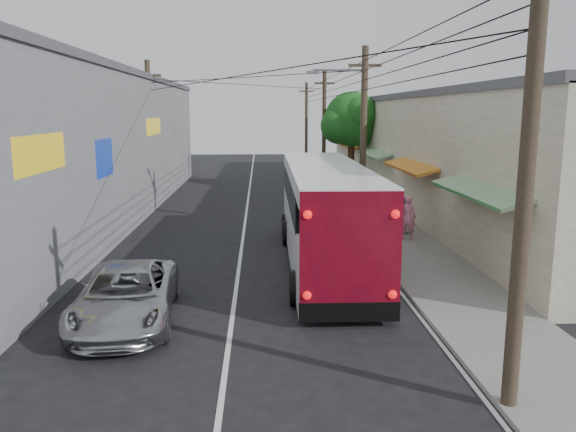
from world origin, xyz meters
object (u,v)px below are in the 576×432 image
Objects in this scene: parked_car_far at (307,171)px; jeepney at (126,295)px; pedestrian_far at (401,215)px; pedestrian_near at (408,218)px; coach_bus at (325,213)px; parked_car_mid at (315,193)px; parked_suv at (330,217)px.

jeepney is at bearing -103.88° from parked_car_far.
jeepney is 13.61m from pedestrian_far.
pedestrian_far is (0.07, 1.31, -0.12)m from pedestrian_near.
coach_bus is at bearing 83.80° from pedestrian_far.
parked_suv is at bearing -94.61° from parked_car_mid.
parked_car_mid is 8.17m from pedestrian_far.
pedestrian_far is (3.03, -0.58, 0.17)m from parked_suv.
pedestrian_far is at bearing 41.25° from jeepney.
pedestrian_far reaches higher than parked_car_mid.
parked_car_mid is 9.37m from pedestrian_near.
pedestrian_near reaches higher than parked_car_far.
parked_suv is at bearing 23.87° from pedestrian_far.
pedestrian_near is (2.37, -20.94, 0.30)m from parked_car_far.
pedestrian_far is (3.03, -7.58, 0.11)m from parked_car_mid.
jeepney is 12.66m from pedestrian_near.
parked_car_far is 19.78m from pedestrian_far.
pedestrian_near is (2.96, -8.89, 0.23)m from parked_car_mid.
jeepney is 1.15× the size of parked_car_far.
pedestrian_far reaches higher than jeepney.
pedestrian_far is at bearing -83.32° from parked_car_far.
jeepney is at bearing 57.01° from pedestrian_near.
coach_bus is 7.86m from jeepney.
pedestrian_far is at bearing -77.78° from pedestrian_near.
parked_suv is 3.09m from pedestrian_far.
pedestrian_near is 1.15× the size of pedestrian_far.
parked_car_far reaches higher than jeepney.
parked_car_far is (0.59, 12.05, -0.06)m from parked_car_mid.
coach_bus is 24.11m from parked_car_far.
parked_car_mid is at bearing 82.24° from parked_suv.
jeepney is at bearing -135.90° from coach_bus.
jeepney is 1.01× the size of parked_suv.
parked_car_far is (1.39, 24.04, -1.07)m from coach_bus.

